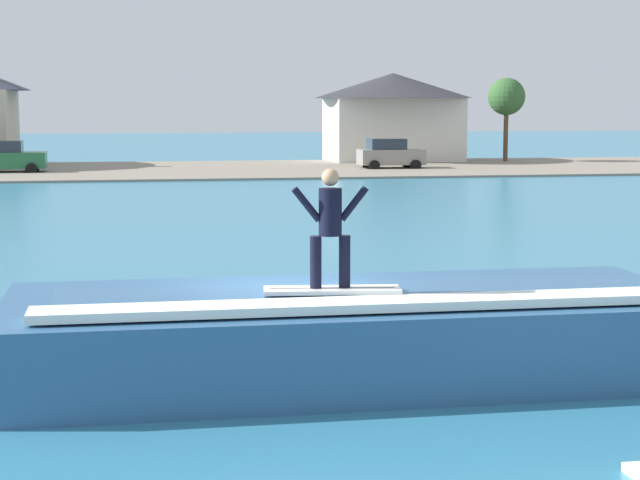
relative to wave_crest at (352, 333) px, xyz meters
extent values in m
plane|color=teal|center=(-0.87, 0.94, -0.63)|extent=(260.00, 260.00, 0.00)
cube|color=#2F5C88|center=(0.00, 0.04, -0.04)|extent=(9.90, 3.88, 1.18)
cube|color=#2F5C88|center=(0.00, -0.45, 0.62)|extent=(8.41, 1.74, 0.13)
cube|color=white|center=(0.00, -1.22, 0.65)|extent=(8.91, 0.70, 0.12)
cube|color=white|center=(-0.41, -0.56, 0.74)|extent=(1.93, 0.73, 0.06)
cube|color=black|center=(-0.41, -0.56, 0.76)|extent=(1.73, 0.24, 0.01)
cylinder|color=black|center=(-0.63, -0.53, 1.13)|extent=(0.16, 0.16, 0.73)
cylinder|color=black|center=(-0.23, -0.53, 1.13)|extent=(0.16, 0.16, 0.73)
cylinder|color=black|center=(-0.43, -0.53, 1.82)|extent=(0.32, 0.32, 0.65)
sphere|color=tan|center=(-0.43, -0.53, 2.30)|extent=(0.24, 0.24, 0.24)
cylinder|color=black|center=(-0.76, -0.53, 1.93)|extent=(0.42, 0.10, 0.49)
cylinder|color=black|center=(-0.10, -0.53, 1.93)|extent=(0.42, 0.10, 0.49)
cube|color=gray|center=(-0.87, 48.70, -0.57)|extent=(120.00, 17.17, 0.12)
cube|color=#23663D|center=(-9.76, 47.49, 0.14)|extent=(4.28, 1.78, 0.90)
cube|color=#262D38|center=(-10.08, 47.49, 0.91)|extent=(2.35, 1.60, 0.64)
cylinder|color=black|center=(-8.37, 48.43, -0.31)|extent=(0.64, 0.22, 0.64)
cylinder|color=black|center=(-8.37, 46.55, -0.31)|extent=(0.64, 0.22, 0.64)
cube|color=gray|center=(12.26, 47.41, 0.14)|extent=(3.83, 1.87, 0.90)
cube|color=#262D38|center=(11.97, 47.41, 0.91)|extent=(2.10, 1.69, 0.64)
cylinder|color=black|center=(13.50, 48.40, -0.31)|extent=(0.64, 0.22, 0.64)
cylinder|color=black|center=(13.50, 46.43, -0.31)|extent=(0.64, 0.22, 0.64)
cylinder|color=black|center=(11.02, 48.40, -0.31)|extent=(0.64, 0.22, 0.64)
cylinder|color=black|center=(11.02, 46.43, -0.31)|extent=(0.64, 0.22, 0.64)
cube|color=silver|center=(14.44, 55.89, 1.51)|extent=(8.50, 5.98, 4.27)
cone|color=#2D2D33|center=(14.44, 55.89, 4.47)|extent=(10.54, 10.54, 1.65)
cylinder|color=brown|center=(21.53, 53.46, 1.19)|extent=(0.30, 0.30, 3.63)
sphere|color=#335E2E|center=(21.53, 53.46, 3.74)|extent=(2.45, 2.45, 2.45)
camera|label=1|loc=(-3.17, -15.08, 3.31)|focal=60.83mm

